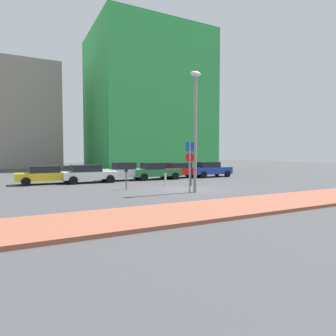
% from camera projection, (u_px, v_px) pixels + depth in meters
% --- Properties ---
extents(ground_plane, '(120.00, 120.00, 0.00)m').
position_uv_depth(ground_plane, '(186.00, 189.00, 18.92)').
color(ground_plane, '#424244').
extents(sidewalk_brick, '(40.00, 3.44, 0.14)m').
position_uv_depth(sidewalk_brick, '(262.00, 204.00, 13.07)').
color(sidewalk_brick, '#93513D').
rests_on(sidewalk_brick, ground).
extents(parked_car_yellow, '(4.53, 2.01, 1.39)m').
position_uv_depth(parked_car_yellow, '(46.00, 175.00, 22.05)').
color(parked_car_yellow, gold).
rests_on(parked_car_yellow, ground).
extents(parked_car_white, '(4.17, 2.07, 1.44)m').
position_uv_depth(parked_car_white, '(89.00, 173.00, 23.03)').
color(parked_car_white, white).
rests_on(parked_car_white, ground).
extents(parked_car_silver, '(4.07, 2.15, 1.57)m').
position_uv_depth(parked_car_silver, '(124.00, 171.00, 25.00)').
color(parked_car_silver, '#B7BABF').
rests_on(parked_car_silver, ground).
extents(parked_car_green, '(4.42, 2.16, 1.52)m').
position_uv_depth(parked_car_green, '(156.00, 171.00, 25.93)').
color(parked_car_green, '#237238').
rests_on(parked_car_green, ground).
extents(parked_car_red, '(4.36, 2.08, 1.46)m').
position_uv_depth(parked_car_red, '(180.00, 170.00, 27.64)').
color(parked_car_red, red).
rests_on(parked_car_red, ground).
extents(parked_car_blue, '(4.16, 2.00, 1.50)m').
position_uv_depth(parked_car_blue, '(210.00, 169.00, 28.60)').
color(parked_car_blue, '#1E389E').
rests_on(parked_car_blue, ground).
extents(parking_sign_post, '(0.60, 0.10, 3.05)m').
position_uv_depth(parking_sign_post, '(190.00, 161.00, 17.23)').
color(parking_sign_post, gray).
rests_on(parking_sign_post, ground).
extents(parking_meter, '(0.18, 0.14, 1.42)m').
position_uv_depth(parking_meter, '(126.00, 175.00, 18.70)').
color(parking_meter, '#4C4C51').
rests_on(parking_meter, ground).
extents(street_lamp, '(0.70, 0.36, 7.22)m').
position_uv_depth(street_lamp, '(195.00, 122.00, 17.24)').
color(street_lamp, gray).
rests_on(street_lamp, ground).
extents(traffic_bollard_near, '(0.16, 0.16, 0.93)m').
position_uv_depth(traffic_bollard_near, '(190.00, 179.00, 20.82)').
color(traffic_bollard_near, black).
rests_on(traffic_bollard_near, ground).
extents(traffic_bollard_mid, '(0.14, 0.14, 0.87)m').
position_uv_depth(traffic_bollard_mid, '(165.00, 179.00, 21.53)').
color(traffic_bollard_mid, '#B7B7BC').
rests_on(traffic_bollard_mid, ground).
extents(building_colorful_midrise, '(19.14, 17.71, 23.39)m').
position_uv_depth(building_colorful_midrise, '(147.00, 102.00, 52.18)').
color(building_colorful_midrise, green).
rests_on(building_colorful_midrise, ground).
extents(building_under_construction, '(11.88, 11.90, 16.62)m').
position_uv_depth(building_under_construction, '(20.00, 117.00, 47.74)').
color(building_under_construction, gray).
rests_on(building_under_construction, ground).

